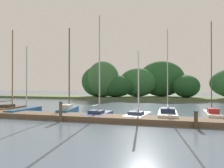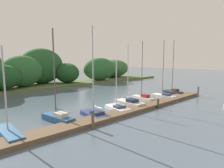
% 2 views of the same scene
% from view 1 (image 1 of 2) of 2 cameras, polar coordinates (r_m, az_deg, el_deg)
% --- Properties ---
extents(dock_pier, '(29.07, 1.80, 0.35)m').
position_cam_1_polar(dock_pier, '(13.20, 5.16, -10.56)').
color(dock_pier, brown).
rests_on(dock_pier, ground).
extents(far_shore, '(62.39, 9.06, 7.15)m').
position_cam_1_polar(far_shore, '(35.07, 15.33, 0.04)').
color(far_shore, '#56663D').
rests_on(far_shore, ground).
extents(sailboat_0, '(1.50, 3.72, 7.97)m').
position_cam_1_polar(sailboat_0, '(20.80, -28.36, -6.06)').
color(sailboat_0, brown).
rests_on(sailboat_0, ground).
extents(sailboat_1, '(1.04, 3.95, 6.08)m').
position_cam_1_polar(sailboat_1, '(18.70, -24.80, -7.03)').
color(sailboat_1, '#285684').
rests_on(sailboat_1, ground).
extents(sailboat_2, '(1.46, 3.66, 7.64)m').
position_cam_1_polar(sailboat_2, '(17.10, -13.09, -7.23)').
color(sailboat_2, '#285684').
rests_on(sailboat_2, ground).
extents(sailboat_3, '(1.68, 3.35, 8.09)m').
position_cam_1_polar(sailboat_3, '(14.97, -4.06, -8.47)').
color(sailboat_3, navy).
rests_on(sailboat_3, ground).
extents(sailboat_4, '(1.93, 3.35, 5.14)m').
position_cam_1_polar(sailboat_4, '(14.52, 7.91, -9.20)').
color(sailboat_4, white).
rests_on(sailboat_4, ground).
extents(sailboat_5, '(1.45, 3.86, 6.80)m').
position_cam_1_polar(sailboat_5, '(14.81, 16.59, -8.75)').
color(sailboat_5, silver).
rests_on(sailboat_5, ground).
extents(sailboat_6, '(1.22, 3.43, 7.30)m').
position_cam_1_polar(sailboat_6, '(15.82, 28.16, -8.08)').
color(sailboat_6, silver).
rests_on(sailboat_6, ground).
extents(mooring_piling_1, '(0.25, 0.25, 1.36)m').
position_cam_1_polar(mooring_piling_1, '(13.56, -15.38, -8.09)').
color(mooring_piling_1, brown).
rests_on(mooring_piling_1, ground).
extents(mooring_piling_2, '(0.24, 0.24, 0.99)m').
position_cam_1_polar(mooring_piling_2, '(12.13, 24.20, -9.86)').
color(mooring_piling_2, '#4C3D28').
rests_on(mooring_piling_2, ground).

